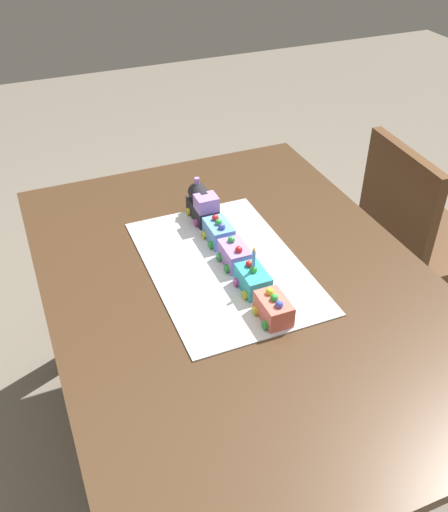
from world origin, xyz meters
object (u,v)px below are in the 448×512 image
object	(u,v)px
cake_car_hopper_lavender	(235,255)
cake_car_caboose_turquoise	(253,280)
dining_table	(240,310)
cake_car_flatbed_coral	(274,308)
cake_car_gondola_sky_blue	(219,232)
birthday_candle	(254,257)
cake_locomotive	(203,205)
chair	(415,241)

from	to	relation	value
cake_car_hopper_lavender	cake_car_caboose_turquoise	world-z (taller)	same
dining_table	cake_car_flatbed_coral	bearing A→B (deg)	4.81
cake_car_gondola_sky_blue	birthday_candle	size ratio (longest dim) A/B	1.65
cake_car_caboose_turquoise	birthday_candle	world-z (taller)	birthday_candle
cake_car_hopper_lavender	cake_car_caboose_turquoise	bearing A→B (deg)	0.00
cake_locomotive	cake_car_gondola_sky_blue	world-z (taller)	cake_locomotive
cake_car_caboose_turquoise	cake_locomotive	bearing A→B (deg)	-180.00
dining_table	cake_car_gondola_sky_blue	size ratio (longest dim) A/B	14.00
dining_table	cake_locomotive	xyz separation A→B (m)	(-0.32, 0.01, 0.16)
chair	birthday_candle	world-z (taller)	birthday_candle
cake_car_gondola_sky_blue	birthday_candle	xyz separation A→B (m)	(0.24, -0.00, 0.07)
chair	cake_locomotive	size ratio (longest dim) A/B	6.14
dining_table	cake_car_gondola_sky_blue	world-z (taller)	cake_car_gondola_sky_blue
chair	cake_car_gondola_sky_blue	distance (m)	0.88
chair	cake_car_gondola_sky_blue	bearing A→B (deg)	98.54
cake_car_gondola_sky_blue	cake_car_caboose_turquoise	distance (m)	0.24
chair	cake_car_caboose_turquoise	bearing A→B (deg)	114.08
cake_car_flatbed_coral	birthday_candle	bearing A→B (deg)	-180.00
cake_car_gondola_sky_blue	cake_locomotive	bearing A→B (deg)	-180.00
cake_car_hopper_lavender	cake_car_flatbed_coral	bearing A→B (deg)	0.00
cake_car_flatbed_coral	cake_car_hopper_lavender	bearing A→B (deg)	180.00
cake_car_gondola_sky_blue	cake_car_hopper_lavender	xyz separation A→B (m)	(0.12, 0.00, -0.00)
chair	cake_locomotive	world-z (taller)	same
cake_locomotive	cake_car_caboose_turquoise	xyz separation A→B (m)	(0.36, 0.00, -0.02)
dining_table	cake_locomotive	world-z (taller)	cake_locomotive
chair	cake_car_flatbed_coral	world-z (taller)	chair
dining_table	cake_locomotive	bearing A→B (deg)	177.49
dining_table	birthday_candle	size ratio (longest dim) A/B	23.06
dining_table	cake_car_gondola_sky_blue	xyz separation A→B (m)	(-0.19, 0.01, 0.14)
chair	cake_car_hopper_lavender	distance (m)	0.89
cake_car_hopper_lavender	cake_car_flatbed_coral	xyz separation A→B (m)	(0.24, 0.00, 0.00)
birthday_candle	cake_locomotive	bearing A→B (deg)	-180.00
cake_car_flatbed_coral	birthday_candle	distance (m)	0.14
birthday_candle	chair	bearing A→B (deg)	110.69
birthday_candle	cake_car_caboose_turquoise	bearing A→B (deg)	0.00
chair	birthday_candle	xyz separation A→B (m)	(0.31, -0.82, 0.37)
cake_locomotive	cake_car_caboose_turquoise	distance (m)	0.36
cake_car_gondola_sky_blue	birthday_candle	distance (m)	0.25
chair	birthday_candle	bearing A→B (deg)	114.05
cake_car_gondola_sky_blue	chair	bearing A→B (deg)	95.19
dining_table	chair	bearing A→B (deg)	107.51
cake_locomotive	cake_car_caboose_turquoise	world-z (taller)	cake_locomotive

